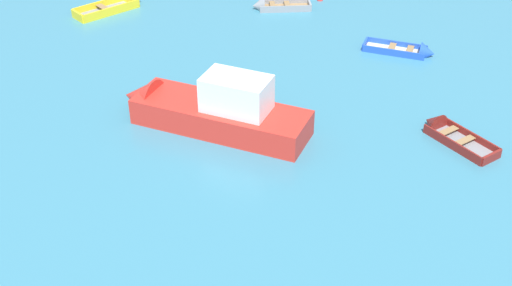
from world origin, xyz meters
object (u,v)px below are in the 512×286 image
at_px(rowboat_maroon_cluster_inner, 444,131).
at_px(rowboat_blue_far_right, 414,52).
at_px(motor_launch_red_near_camera, 209,109).
at_px(rowboat_yellow_distant_center, 122,4).
at_px(mooring_buoy_midfield, 320,0).
at_px(rowboat_grey_foreground_center, 270,6).

bearing_deg(rowboat_maroon_cluster_inner, rowboat_blue_far_right, 79.17).
bearing_deg(rowboat_maroon_cluster_inner, motor_launch_red_near_camera, 166.94).
relative_size(rowboat_yellow_distant_center, motor_launch_red_near_camera, 0.52).
distance_m(rowboat_maroon_cluster_inner, mooring_buoy_midfield, 13.50).
bearing_deg(rowboat_yellow_distant_center, rowboat_blue_far_right, -30.67).
height_order(rowboat_grey_foreground_center, rowboat_blue_far_right, rowboat_grey_foreground_center).
xyz_separation_m(rowboat_maroon_cluster_inner, mooring_buoy_midfield, (-1.32, 13.44, -0.15)).
distance_m(rowboat_maroon_cluster_inner, rowboat_yellow_distant_center, 18.25).
bearing_deg(rowboat_yellow_distant_center, rowboat_grey_foreground_center, -10.69).
height_order(motor_launch_red_near_camera, mooring_buoy_midfield, motor_launch_red_near_camera).
height_order(rowboat_grey_foreground_center, mooring_buoy_midfield, rowboat_grey_foreground_center).
xyz_separation_m(rowboat_grey_foreground_center, mooring_buoy_midfield, (2.83, 0.77, -0.15)).
bearing_deg(rowboat_blue_far_right, rowboat_yellow_distant_center, 149.33).
distance_m(rowboat_maroon_cluster_inner, motor_launch_red_near_camera, 8.55).
bearing_deg(rowboat_blue_far_right, motor_launch_red_near_camera, -154.62).
relative_size(rowboat_yellow_distant_center, rowboat_blue_far_right, 1.16).
height_order(rowboat_grey_foreground_center, rowboat_yellow_distant_center, rowboat_yellow_distant_center).
xyz_separation_m(rowboat_grey_foreground_center, rowboat_yellow_distant_center, (-7.46, 1.41, 0.03)).
relative_size(rowboat_maroon_cluster_inner, rowboat_yellow_distant_center, 0.85).
bearing_deg(rowboat_grey_foreground_center, rowboat_blue_far_right, -49.07).
bearing_deg(rowboat_yellow_distant_center, mooring_buoy_midfield, -3.53).
xyz_separation_m(rowboat_maroon_cluster_inner, rowboat_grey_foreground_center, (-4.15, 12.66, 0.00)).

